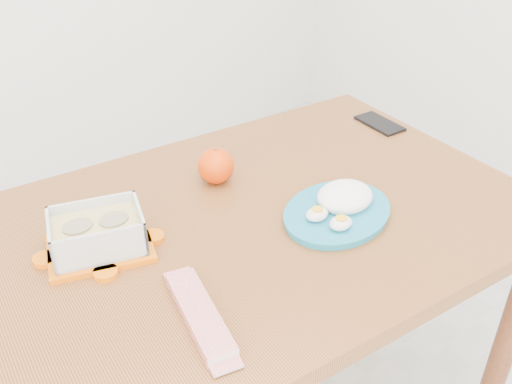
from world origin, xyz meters
TOP-DOWN VIEW (x-y plane):
  - dining_table at (-0.00, 0.18)m, footprint 1.31×0.96m
  - food_container at (-0.32, 0.28)m, footprint 0.24×0.21m
  - orange_fruit at (0.02, 0.35)m, footprint 0.09×0.09m
  - rice_plate at (0.14, 0.06)m, footprint 0.31×0.31m
  - candy_bar at (-0.28, 0.00)m, footprint 0.11×0.23m
  - smartphone at (0.56, 0.30)m, footprint 0.09×0.15m

SIDE VIEW (x-z plane):
  - dining_table at x=0.00m, z-range 0.28..1.03m
  - smartphone at x=0.56m, z-range 0.75..0.76m
  - candy_bar at x=-0.28m, z-range 0.75..0.77m
  - rice_plate at x=0.14m, z-range 0.74..0.81m
  - food_container at x=-0.32m, z-range 0.75..0.84m
  - orange_fruit at x=0.02m, z-range 0.75..0.84m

